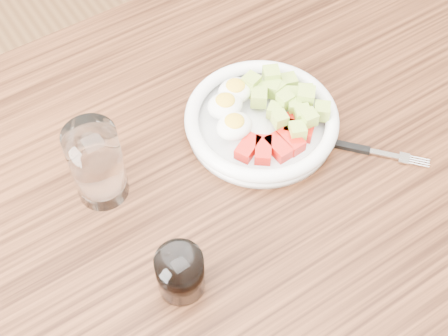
# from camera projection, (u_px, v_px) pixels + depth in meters

# --- Properties ---
(dining_table) EXTENTS (1.50, 0.90, 0.77)m
(dining_table) POSITION_uv_depth(u_px,v_px,m) (232.00, 215.00, 1.03)
(dining_table) COLOR brown
(dining_table) RESTS_ON ground
(bowl) EXTENTS (0.25, 0.25, 0.06)m
(bowl) POSITION_uv_depth(u_px,v_px,m) (261.00, 118.00, 0.99)
(bowl) COLOR white
(bowl) RESTS_ON dining_table
(fork) EXTENTS (0.13, 0.14, 0.01)m
(fork) POSITION_uv_depth(u_px,v_px,m) (358.00, 149.00, 0.98)
(fork) COLOR black
(fork) RESTS_ON dining_table
(water_glass) EXTENTS (0.08, 0.08, 0.14)m
(water_glass) POSITION_uv_depth(u_px,v_px,m) (97.00, 164.00, 0.88)
(water_glass) COLOR white
(water_glass) RESTS_ON dining_table
(coffee_glass) EXTENTS (0.06, 0.06, 0.07)m
(coffee_glass) POSITION_uv_depth(u_px,v_px,m) (180.00, 273.00, 0.82)
(coffee_glass) COLOR white
(coffee_glass) RESTS_ON dining_table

